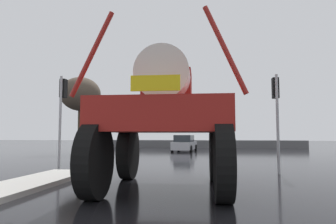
{
  "coord_description": "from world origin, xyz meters",
  "views": [
    {
      "loc": [
        1.92,
        -2.1,
        1.54
      ],
      "look_at": [
        0.26,
        9.95,
        2.49
      ],
      "focal_mm": 31.36,
      "sensor_mm": 36.0,
      "label": 1
    }
  ],
  "objects": [
    {
      "name": "oversize_sprayer",
      "position": [
        0.69,
        6.35,
        1.96
      ],
      "size": [
        4.24,
        5.26,
        4.55
      ],
      "rotation": [
        0.0,
        0.0,
        1.6
      ],
      "color": "black",
      "rests_on": "ground"
    },
    {
      "name": "sedan_ahead",
      "position": [
        -0.32,
        25.49,
        0.71
      ],
      "size": [
        2.25,
        4.27,
        1.52
      ],
      "rotation": [
        0.0,
        0.0,
        1.45
      ],
      "color": "#B7B7BF",
      "rests_on": "ground"
    },
    {
      "name": "bare_tree_left",
      "position": [
        -8.81,
        21.36,
        4.96
      ],
      "size": [
        3.37,
        3.37,
        6.43
      ],
      "color": "#473828",
      "rests_on": "ground"
    },
    {
      "name": "ground_plane",
      "position": [
        0.0,
        18.0,
        0.0
      ],
      "size": [
        120.0,
        120.0,
        0.0
      ],
      "primitive_type": "plane",
      "color": "black"
    },
    {
      "name": "traffic_signal_near_right",
      "position": [
        4.65,
        10.16,
        2.89
      ],
      "size": [
        0.24,
        0.54,
        3.96
      ],
      "color": "#A8AAAF",
      "rests_on": "ground"
    },
    {
      "name": "traffic_signal_near_left",
      "position": [
        -4.53,
        10.16,
        3.02
      ],
      "size": [
        0.24,
        0.54,
        4.14
      ],
      "color": "#A8AAAF",
      "rests_on": "ground"
    },
    {
      "name": "roadside_barrier",
      "position": [
        0.0,
        32.94,
        0.45
      ],
      "size": [
        26.2,
        0.24,
        0.9
      ],
      "primitive_type": "cube",
      "color": "#59595B",
      "rests_on": "ground"
    }
  ]
}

